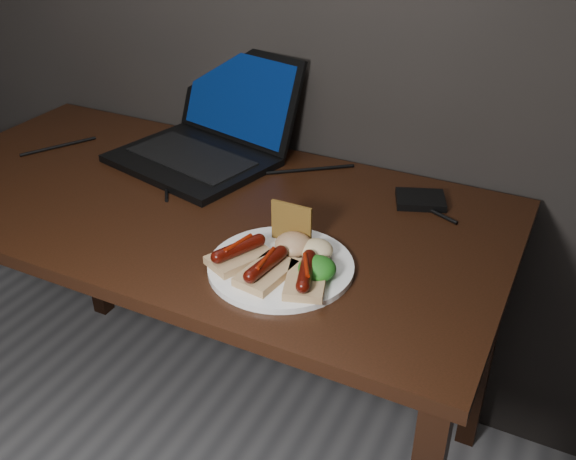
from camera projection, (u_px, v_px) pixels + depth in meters
The scene contains 12 objects.
desk at pixel (196, 234), 1.49m from camera, with size 1.40×0.70×0.75m.
laptop at pixel (208, 137), 1.62m from camera, with size 0.45×0.45×0.25m.
hard_drive at pixel (420, 200), 1.43m from camera, with size 0.11×0.08×0.02m, color black.
desk_cables at pixel (223, 173), 1.55m from camera, with size 1.09×0.36×0.01m.
plate at pixel (281, 266), 1.21m from camera, with size 0.28×0.28×0.01m, color white.
bread_sausage_left at pixel (239, 253), 1.20m from camera, with size 0.11×0.13×0.04m.
bread_sausage_center at pixel (266, 269), 1.16m from camera, with size 0.08×0.12×0.04m.
bread_sausage_right at pixel (306, 276), 1.14m from camera, with size 0.10×0.13×0.04m.
crispbread at pixel (291, 223), 1.25m from camera, with size 0.09×0.01×0.09m, color olive.
salad_greens at pixel (317, 268), 1.16m from camera, with size 0.07×0.07×0.04m, color #165E12.
salsa_mound at pixel (293, 244), 1.23m from camera, with size 0.07×0.07×0.04m, color maroon.
coleslaw_mound at pixel (316, 250), 1.21m from camera, with size 0.06×0.06×0.04m, color silver.
Camera 1 is at (0.76, 0.34, 1.44)m, focal length 40.00 mm.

